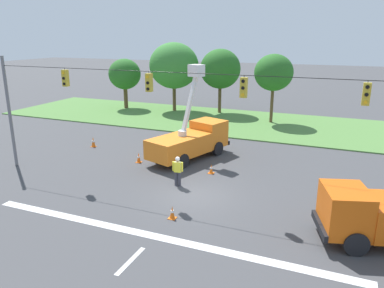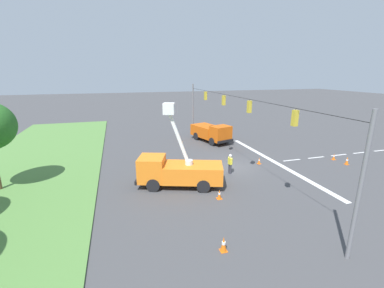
{
  "view_description": "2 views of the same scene",
  "coord_description": "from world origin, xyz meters",
  "px_view_note": "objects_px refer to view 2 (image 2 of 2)",
  "views": [
    {
      "loc": [
        7.07,
        -17.46,
        8.44
      ],
      "look_at": [
        -0.66,
        1.16,
        2.55
      ],
      "focal_mm": 35.0,
      "sensor_mm": 36.0,
      "label": 1
    },
    {
      "loc": [
        -20.91,
        10.14,
        8.61
      ],
      "look_at": [
        2.12,
        3.35,
        1.94
      ],
      "focal_mm": 24.0,
      "sensor_mm": 36.0,
      "label": 2
    }
  ],
  "objects_px": {
    "traffic_cone_foreground_left": "(198,169)",
    "traffic_cone_foreground_right": "(334,157)",
    "utility_truck_bucket_lift": "(177,170)",
    "traffic_cone_mid_right": "(224,244)",
    "traffic_cone_near_bucket": "(347,161)",
    "traffic_cone_lane_edge_b": "(259,161)",
    "utility_truck_support_near": "(211,132)",
    "traffic_cone_mid_left": "(219,194)",
    "road_worker": "(230,163)"
  },
  "relations": [
    {
      "from": "utility_truck_support_near",
      "to": "traffic_cone_mid_left",
      "type": "distance_m",
      "value": 15.78
    },
    {
      "from": "utility_truck_support_near",
      "to": "traffic_cone_foreground_right",
      "type": "xyz_separation_m",
      "value": [
        -10.35,
        -9.55,
        -0.93
      ]
    },
    {
      "from": "traffic_cone_mid_left",
      "to": "traffic_cone_lane_edge_b",
      "type": "height_order",
      "value": "traffic_cone_mid_left"
    },
    {
      "from": "utility_truck_bucket_lift",
      "to": "traffic_cone_mid_left",
      "type": "xyz_separation_m",
      "value": [
        -2.93,
        -2.34,
        -1.03
      ]
    },
    {
      "from": "utility_truck_support_near",
      "to": "road_worker",
      "type": "xyz_separation_m",
      "value": [
        -10.74,
        2.26,
        -0.25
      ]
    },
    {
      "from": "traffic_cone_foreground_right",
      "to": "traffic_cone_near_bucket",
      "type": "xyz_separation_m",
      "value": [
        -1.53,
        -0.06,
        0.09
      ]
    },
    {
      "from": "road_worker",
      "to": "traffic_cone_mid_left",
      "type": "height_order",
      "value": "road_worker"
    },
    {
      "from": "traffic_cone_mid_left",
      "to": "traffic_cone_lane_edge_b",
      "type": "bearing_deg",
      "value": -49.04
    },
    {
      "from": "utility_truck_support_near",
      "to": "traffic_cone_mid_right",
      "type": "xyz_separation_m",
      "value": [
        -20.14,
        6.89,
        -0.84
      ]
    },
    {
      "from": "traffic_cone_foreground_right",
      "to": "traffic_cone_mid_left",
      "type": "height_order",
      "value": "traffic_cone_mid_left"
    },
    {
      "from": "utility_truck_bucket_lift",
      "to": "traffic_cone_near_bucket",
      "type": "distance_m",
      "value": 16.96
    },
    {
      "from": "utility_truck_bucket_lift",
      "to": "traffic_cone_mid_right",
      "type": "distance_m",
      "value": 8.19
    },
    {
      "from": "road_worker",
      "to": "traffic_cone_foreground_left",
      "type": "height_order",
      "value": "road_worker"
    },
    {
      "from": "utility_truck_bucket_lift",
      "to": "traffic_cone_foreground_right",
      "type": "xyz_separation_m",
      "value": [
        1.67,
        -16.87,
        -1.06
      ]
    },
    {
      "from": "traffic_cone_mid_right",
      "to": "traffic_cone_lane_edge_b",
      "type": "distance_m",
      "value": 13.73
    },
    {
      "from": "traffic_cone_foreground_right",
      "to": "traffic_cone_lane_edge_b",
      "type": "height_order",
      "value": "traffic_cone_foreground_right"
    },
    {
      "from": "utility_truck_bucket_lift",
      "to": "traffic_cone_mid_right",
      "type": "xyz_separation_m",
      "value": [
        -8.12,
        -0.44,
        -0.97
      ]
    },
    {
      "from": "traffic_cone_near_bucket",
      "to": "traffic_cone_lane_edge_b",
      "type": "xyz_separation_m",
      "value": [
        2.59,
        8.08,
        -0.09
      ]
    },
    {
      "from": "utility_truck_bucket_lift",
      "to": "traffic_cone_near_bucket",
      "type": "bearing_deg",
      "value": -89.54
    },
    {
      "from": "road_worker",
      "to": "traffic_cone_foreground_right",
      "type": "bearing_deg",
      "value": -88.11
    },
    {
      "from": "utility_truck_support_near",
      "to": "traffic_cone_foreground_right",
      "type": "bearing_deg",
      "value": -137.31
    },
    {
      "from": "traffic_cone_foreground_left",
      "to": "traffic_cone_foreground_right",
      "type": "distance_m",
      "value": 14.47
    },
    {
      "from": "traffic_cone_near_bucket",
      "to": "traffic_cone_lane_edge_b",
      "type": "distance_m",
      "value": 8.49
    },
    {
      "from": "utility_truck_support_near",
      "to": "traffic_cone_mid_left",
      "type": "height_order",
      "value": "utility_truck_support_near"
    },
    {
      "from": "utility_truck_support_near",
      "to": "traffic_cone_foreground_right",
      "type": "relative_size",
      "value": 9.82
    },
    {
      "from": "traffic_cone_mid_right",
      "to": "traffic_cone_near_bucket",
      "type": "bearing_deg",
      "value": -63.41
    },
    {
      "from": "traffic_cone_foreground_left",
      "to": "traffic_cone_foreground_right",
      "type": "bearing_deg",
      "value": -92.84
    },
    {
      "from": "road_worker",
      "to": "traffic_cone_lane_edge_b",
      "type": "relative_size",
      "value": 2.74
    },
    {
      "from": "road_worker",
      "to": "traffic_cone_mid_right",
      "type": "xyz_separation_m",
      "value": [
        -9.4,
        4.63,
        -0.6
      ]
    },
    {
      "from": "traffic_cone_near_bucket",
      "to": "road_worker",
      "type": "bearing_deg",
      "value": 84.52
    },
    {
      "from": "traffic_cone_mid_left",
      "to": "utility_truck_bucket_lift",
      "type": "bearing_deg",
      "value": 38.63
    },
    {
      "from": "utility_truck_bucket_lift",
      "to": "utility_truck_support_near",
      "type": "height_order",
      "value": "utility_truck_bucket_lift"
    },
    {
      "from": "road_worker",
      "to": "traffic_cone_near_bucket",
      "type": "xyz_separation_m",
      "value": [
        -1.14,
        -11.87,
        -0.6
      ]
    },
    {
      "from": "traffic_cone_mid_left",
      "to": "traffic_cone_mid_right",
      "type": "bearing_deg",
      "value": 159.87
    },
    {
      "from": "utility_truck_support_near",
      "to": "traffic_cone_lane_edge_b",
      "type": "relative_size",
      "value": 9.93
    },
    {
      "from": "traffic_cone_foreground_left",
      "to": "traffic_cone_foreground_right",
      "type": "xyz_separation_m",
      "value": [
        -0.72,
        -14.45,
        0.02
      ]
    },
    {
      "from": "utility_truck_bucket_lift",
      "to": "traffic_cone_mid_left",
      "type": "height_order",
      "value": "utility_truck_bucket_lift"
    },
    {
      "from": "utility_truck_support_near",
      "to": "traffic_cone_near_bucket",
      "type": "xyz_separation_m",
      "value": [
        -11.88,
        -9.61,
        -0.85
      ]
    },
    {
      "from": "utility_truck_bucket_lift",
      "to": "traffic_cone_foreground_left",
      "type": "xyz_separation_m",
      "value": [
        2.38,
        -2.42,
        -1.08
      ]
    },
    {
      "from": "traffic_cone_mid_left",
      "to": "traffic_cone_mid_right",
      "type": "distance_m",
      "value": 5.53
    },
    {
      "from": "utility_truck_bucket_lift",
      "to": "road_worker",
      "type": "xyz_separation_m",
      "value": [
        1.27,
        -5.06,
        -0.38
      ]
    },
    {
      "from": "traffic_cone_foreground_right",
      "to": "utility_truck_bucket_lift",
      "type": "bearing_deg",
      "value": 95.64
    },
    {
      "from": "traffic_cone_foreground_right",
      "to": "utility_truck_support_near",
      "type": "bearing_deg",
      "value": 42.69
    },
    {
      "from": "utility_truck_bucket_lift",
      "to": "utility_truck_support_near",
      "type": "relative_size",
      "value": 1.09
    },
    {
      "from": "utility_truck_bucket_lift",
      "to": "traffic_cone_mid_right",
      "type": "bearing_deg",
      "value": -176.92
    },
    {
      "from": "road_worker",
      "to": "traffic_cone_mid_left",
      "type": "relative_size",
      "value": 2.54
    },
    {
      "from": "traffic_cone_near_bucket",
      "to": "traffic_cone_foreground_left",
      "type": "bearing_deg",
      "value": 81.2
    },
    {
      "from": "traffic_cone_foreground_right",
      "to": "road_worker",
      "type": "bearing_deg",
      "value": 91.89
    },
    {
      "from": "road_worker",
      "to": "traffic_cone_near_bucket",
      "type": "relative_size",
      "value": 2.2
    },
    {
      "from": "road_worker",
      "to": "traffic_cone_foreground_left",
      "type": "bearing_deg",
      "value": 67.25
    }
  ]
}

